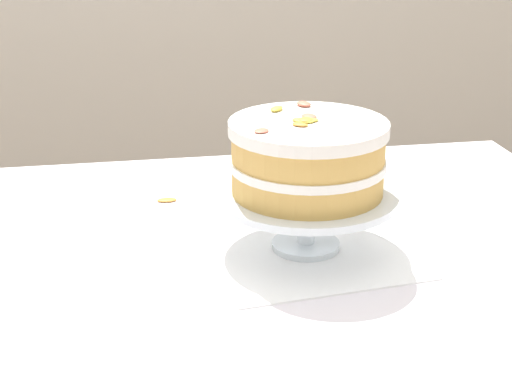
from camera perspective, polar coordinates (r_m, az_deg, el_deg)
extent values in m
cube|color=white|center=(1.27, -2.42, -5.85)|extent=(1.40, 1.00, 0.03)
cylinder|color=brown|center=(1.94, 14.08, -8.95)|extent=(0.06, 0.06, 0.71)
cube|color=white|center=(1.29, 3.57, -4.70)|extent=(0.35, 0.35, 0.00)
cylinder|color=silver|center=(1.29, 3.58, -4.43)|extent=(0.11, 0.11, 0.01)
cylinder|color=silver|center=(1.27, 3.62, -2.70)|extent=(0.03, 0.03, 0.07)
cylinder|color=silver|center=(1.25, 3.66, -0.87)|extent=(0.29, 0.29, 0.01)
cylinder|color=tan|center=(1.25, 3.69, 0.26)|extent=(0.24, 0.24, 0.04)
cylinder|color=white|center=(1.24, 3.72, 1.45)|extent=(0.24, 0.24, 0.01)
cylinder|color=tan|center=(1.23, 3.75, 2.65)|extent=(0.24, 0.24, 0.04)
cylinder|color=white|center=(1.22, 3.78, 4.01)|extent=(0.25, 0.25, 0.02)
ellipsoid|color=yellow|center=(1.22, 3.78, 4.56)|extent=(0.03, 0.02, 0.00)
ellipsoid|color=#E56B51|center=(1.30, 3.46, 5.71)|extent=(0.03, 0.03, 0.01)
ellipsoid|color=#E56B51|center=(1.16, 0.40, 3.79)|extent=(0.03, 0.03, 0.00)
ellipsoid|color=orange|center=(1.19, 3.19, 4.23)|extent=(0.03, 0.03, 0.00)
ellipsoid|color=yellow|center=(1.21, 3.44, 4.47)|extent=(0.04, 0.04, 0.00)
ellipsoid|color=#E56B51|center=(1.23, 3.86, 4.80)|extent=(0.03, 0.03, 0.01)
ellipsoid|color=orange|center=(1.22, 3.55, 4.62)|extent=(0.03, 0.03, 0.01)
ellipsoid|color=yellow|center=(1.27, 1.50, 5.37)|extent=(0.03, 0.03, 0.01)
ellipsoid|color=orange|center=(1.49, -6.43, -1.22)|extent=(0.04, 0.02, 0.00)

